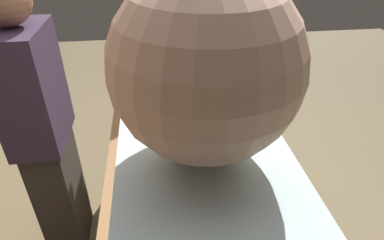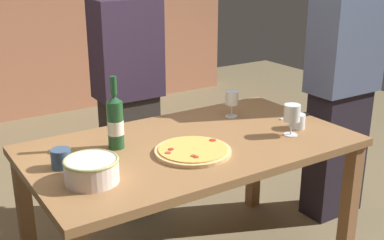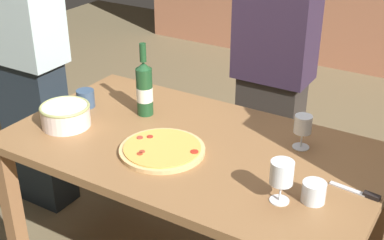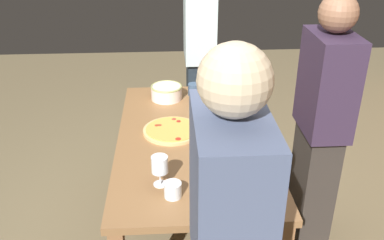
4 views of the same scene
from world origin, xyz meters
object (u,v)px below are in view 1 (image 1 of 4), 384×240
object	(u,v)px
serving_bowl	(247,207)
person_guest_right	(168,49)
wine_glass_near_pizza	(211,80)
pizza_knife	(179,81)
cup_amber	(199,84)
pizza	(216,142)
cup_ceramic	(200,226)
wine_bottle	(171,160)
wine_glass_by_bottle	(150,90)
dining_table	(192,151)
person_host	(44,135)

from	to	relation	value
serving_bowl	person_guest_right	bearing A→B (deg)	6.76
serving_bowl	wine_glass_near_pizza	xyz separation A→B (m)	(1.06, -0.04, 0.06)
wine_glass_near_pizza	pizza_knife	size ratio (longest dim) A/B	0.85
wine_glass_near_pizza	cup_amber	distance (m)	0.14
pizza	cup_ceramic	size ratio (longest dim) A/B	4.13
wine_bottle	wine_glass_by_bottle	xyz separation A→B (m)	(0.75, 0.08, -0.03)
pizza	serving_bowl	bearing A→B (deg)	-176.75
wine_glass_by_bottle	cup_ceramic	world-z (taller)	wine_glass_by_bottle
dining_table	cup_amber	size ratio (longest dim) A/B	18.55
wine_glass_by_bottle	pizza_knife	distance (m)	0.39
cup_ceramic	person_guest_right	world-z (taller)	person_guest_right
serving_bowl	wine_glass_near_pizza	distance (m)	1.06
cup_ceramic	person_host	size ratio (longest dim) A/B	0.05
dining_table	person_guest_right	bearing A→B (deg)	2.76
dining_table	person_host	xyz separation A→B (m)	(0.03, 0.78, 0.16)
dining_table	pizza_knife	bearing A→B (deg)	0.16
dining_table	serving_bowl	world-z (taller)	serving_bowl
serving_bowl	person_guest_right	distance (m)	1.73
cup_ceramic	person_guest_right	size ratio (longest dim) A/B	0.05
wine_glass_near_pizza	wine_glass_by_bottle	world-z (taller)	wine_glass_near_pizza
dining_table	pizza	distance (m)	0.17
serving_bowl	cup_ceramic	xyz separation A→B (m)	(-0.06, 0.20, -0.01)
cup_ceramic	dining_table	bearing A→B (deg)	-4.71
dining_table	wine_glass_by_bottle	distance (m)	0.50
pizza_knife	person_host	world-z (taller)	person_host
serving_bowl	pizza_knife	bearing A→B (deg)	6.62
serving_bowl	person_host	world-z (taller)	person_host
dining_table	cup_amber	distance (m)	0.61
dining_table	pizza_knife	xyz separation A→B (m)	(0.72, 0.00, 0.10)
person_host	person_guest_right	xyz separation A→B (m)	(1.10, -0.72, 0.04)
dining_table	person_host	world-z (taller)	person_host
dining_table	serving_bowl	bearing A→B (deg)	-165.60
serving_bowl	cup_ceramic	size ratio (longest dim) A/B	2.60
pizza_knife	wine_glass_by_bottle	bearing A→B (deg)	145.73
wine_glass_by_bottle	pizza_knife	bearing A→B (deg)	-34.27
dining_table	serving_bowl	distance (m)	0.62
dining_table	person_guest_right	world-z (taller)	person_guest_right
wine_bottle	wine_glass_near_pizza	bearing A→B (deg)	-21.58
pizza_knife	cup_ceramic	bearing A→B (deg)	177.86
dining_table	pizza	xyz separation A→B (m)	(-0.07, -0.12, 0.10)
serving_bowl	cup_amber	size ratio (longest dim) A/B	2.62
wine_glass_near_pizza	wine_glass_by_bottle	bearing A→B (deg)	100.33
pizza	serving_bowl	xyz separation A→B (m)	(-0.51, -0.03, 0.04)
serving_bowl	wine_glass_by_bottle	size ratio (longest dim) A/B	1.53
wine_glass_by_bottle	person_host	bearing A→B (deg)	123.62
pizza	cup_amber	world-z (taller)	cup_amber
wine_bottle	wine_glass_by_bottle	distance (m)	0.75
wine_bottle	person_guest_right	size ratio (longest dim) A/B	0.21
pizza	wine_glass_by_bottle	xyz separation A→B (m)	(0.48, 0.34, 0.09)
wine_glass_near_pizza	person_host	size ratio (longest dim) A/B	0.10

